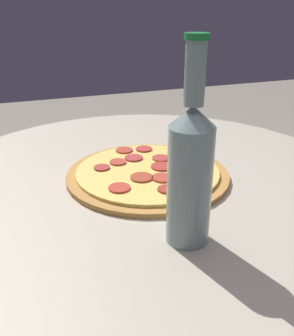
# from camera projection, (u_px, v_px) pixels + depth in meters

# --- Properties ---
(table) EXTENTS (0.91, 0.91, 0.76)m
(table) POSITION_uv_depth(u_px,v_px,m) (146.00, 248.00, 0.84)
(table) COLOR #B2A893
(table) RESTS_ON ground_plane
(pizza) EXTENTS (0.33, 0.33, 0.02)m
(pizza) POSITION_uv_depth(u_px,v_px,m) (147.00, 173.00, 0.76)
(pizza) COLOR #B77F3D
(pizza) RESTS_ON table
(beer_bottle) EXTENTS (0.06, 0.06, 0.29)m
(beer_bottle) POSITION_uv_depth(u_px,v_px,m) (190.00, 170.00, 0.52)
(beer_bottle) COLOR gray
(beer_bottle) RESTS_ON table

